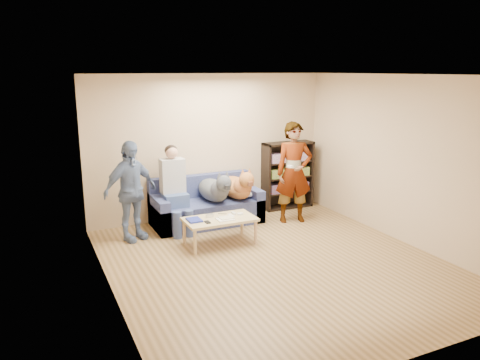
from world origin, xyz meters
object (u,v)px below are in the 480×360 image
camera_silver (210,215)px  dog_gray (215,189)px  sofa (206,207)px  person_seated (175,186)px  bookshelf (287,174)px  notebook_blue (194,220)px  person_standing_left (130,191)px  person_standing_right (294,173)px  dog_tan (238,186)px  coffee_table (220,221)px

camera_silver → dog_gray: bearing=62.3°
sofa → person_seated: person_seated is taller
person_seated → dog_gray: person_seated is taller
bookshelf → notebook_blue: bearing=-152.3°
person_standing_left → person_standing_right: bearing=-28.1°
person_standing_left → dog_tan: bearing=-19.2°
person_standing_right → camera_silver: size_ratio=16.26×
person_standing_right → person_standing_left: 2.84m
notebook_blue → dog_tan: dog_tan is taller
sofa → person_standing_right: bearing=-21.3°
dog_gray → bookshelf: 1.74m
coffee_table → notebook_blue: bearing=172.9°
camera_silver → coffee_table: bearing=-45.0°
sofa → dog_tan: bearing=-18.4°
bookshelf → dog_gray: bearing=-166.4°
sofa → coffee_table: sofa is taller
dog_tan → person_standing_left: bearing=-176.7°
person_standing_right → camera_silver: (-1.75, -0.38, -0.45)m
coffee_table → dog_gray: bearing=72.3°
sofa → bookshelf: (1.80, 0.23, 0.40)m
camera_silver → person_seated: size_ratio=0.07×
person_seated → notebook_blue: bearing=-88.4°
person_standing_left → camera_silver: person_standing_left is taller
person_standing_left → dog_gray: bearing=-18.1°
person_standing_left → notebook_blue: bearing=-64.8°
camera_silver → dog_tan: (0.83, 0.76, 0.20)m
sofa → dog_tan: (0.54, -0.18, 0.37)m
camera_silver → dog_gray: size_ratio=0.09×
person_standing_left → coffee_table: size_ratio=1.46×
dog_tan → bookshelf: size_ratio=0.90×
person_standing_left → bookshelf: person_standing_left is taller
coffee_table → bookshelf: 2.38m
person_seated → dog_gray: bearing=-4.1°
notebook_blue → camera_silver: bearing=14.0°
sofa → dog_gray: (0.11, -0.18, 0.36)m
dog_tan → bookshelf: 1.33m
person_standing_left → coffee_table: (1.20, -0.77, -0.43)m
person_standing_left → sofa: person_standing_left is taller
person_standing_right → notebook_blue: person_standing_right is taller
person_standing_right → coffee_table: person_standing_right is taller
person_standing_right → person_standing_left: (-2.82, 0.28, -0.09)m
camera_silver → dog_tan: bearing=42.5°
person_seated → bookshelf: bearing=8.5°
sofa → dog_tan: size_ratio=1.62×
coffee_table → person_standing_left: bearing=147.1°
person_standing_right → camera_silver: bearing=-153.2°
notebook_blue → sofa: bearing=60.4°
camera_silver → dog_gray: (0.40, 0.77, 0.20)m
dog_gray → dog_tan: dog_tan is taller
camera_silver → coffee_table: size_ratio=0.10×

